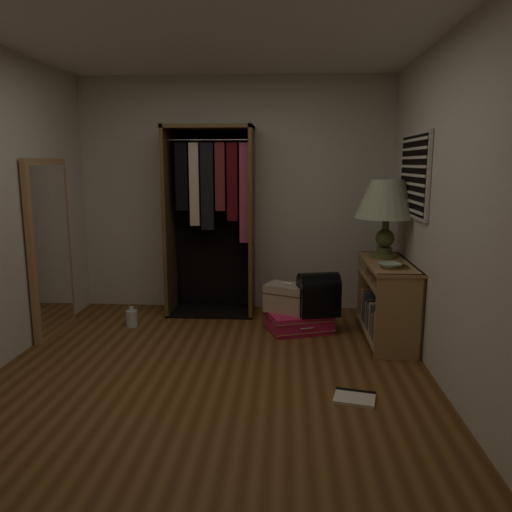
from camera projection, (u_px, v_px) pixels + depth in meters
The scene contains 13 objects.
ground at pixel (210, 378), 3.90m from camera, with size 4.00×4.00×0.00m, color brown.
room_walls at pixel (218, 185), 3.67m from camera, with size 3.52×4.02×2.60m.
console_bookshelf at pixel (386, 298), 4.76m from camera, with size 0.42×1.12×0.75m.
open_wardrobe at pixel (212, 205), 5.44m from camera, with size 0.95×0.50×2.05m.
floor_mirror at pixel (50, 248), 4.83m from camera, with size 0.06×0.80×1.70m.
pink_suitcase at pixel (299, 321), 5.00m from camera, with size 0.72×0.62×0.19m.
train_case at pixel (287, 298), 5.01m from camera, with size 0.49×0.43×0.30m.
black_bag at pixel (318, 293), 4.87m from camera, with size 0.44×0.34×0.42m.
table_lamp at pixel (387, 201), 4.78m from camera, with size 0.65×0.65×0.75m.
brass_tray at pixel (395, 267), 4.40m from camera, with size 0.31×0.31×0.01m.
ceramic_bowl at pixel (390, 266), 4.37m from camera, with size 0.19×0.19×0.05m, color #9CBCA3.
white_jug at pixel (132, 318), 5.12m from camera, with size 0.14×0.14×0.21m.
floor_book at pixel (355, 397), 3.56m from camera, with size 0.33×0.29×0.03m.
Camera 1 is at (0.58, -3.63, 1.66)m, focal length 35.00 mm.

